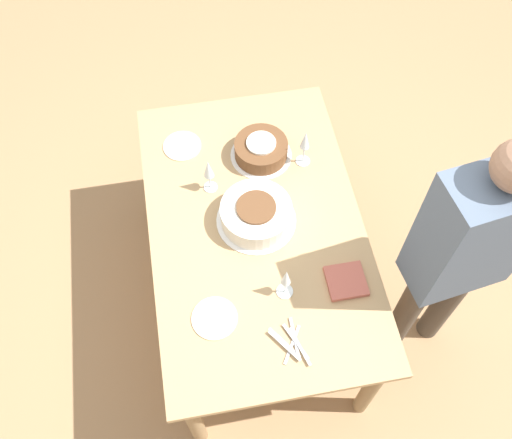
# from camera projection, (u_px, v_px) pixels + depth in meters

# --- Properties ---
(ground_plane) EXTENTS (12.00, 12.00, 0.00)m
(ground_plane) POSITION_uv_depth(u_px,v_px,m) (256.00, 293.00, 3.17)
(ground_plane) COLOR #A87F56
(dining_table) EXTENTS (1.54, 0.95, 0.74)m
(dining_table) POSITION_uv_depth(u_px,v_px,m) (256.00, 237.00, 2.62)
(dining_table) COLOR tan
(dining_table) RESTS_ON ground_plane
(cake_center_white) EXTENTS (0.36, 0.36, 0.12)m
(cake_center_white) POSITION_uv_depth(u_px,v_px,m) (256.00, 214.00, 2.50)
(cake_center_white) COLOR white
(cake_center_white) RESTS_ON dining_table
(cake_front_chocolate) EXTENTS (0.29, 0.29, 0.10)m
(cake_front_chocolate) POSITION_uv_depth(u_px,v_px,m) (261.00, 150.00, 2.70)
(cake_front_chocolate) COLOR white
(cake_front_chocolate) RESTS_ON dining_table
(wine_glass_near) EXTENTS (0.06, 0.06, 0.20)m
(wine_glass_near) POSITION_uv_depth(u_px,v_px,m) (209.00, 170.00, 2.53)
(wine_glass_near) COLOR silver
(wine_glass_near) RESTS_ON dining_table
(wine_glass_far) EXTENTS (0.07, 0.07, 0.21)m
(wine_glass_far) POSITION_uv_depth(u_px,v_px,m) (305.00, 142.00, 2.60)
(wine_glass_far) COLOR silver
(wine_glass_far) RESTS_ON dining_table
(wine_glass_extra) EXTENTS (0.07, 0.07, 0.19)m
(wine_glass_extra) POSITION_uv_depth(u_px,v_px,m) (286.00, 279.00, 2.27)
(wine_glass_extra) COLOR silver
(wine_glass_extra) RESTS_ON dining_table
(dessert_plate_left) EXTENTS (0.19, 0.19, 0.01)m
(dessert_plate_left) POSITION_uv_depth(u_px,v_px,m) (215.00, 318.00, 2.31)
(dessert_plate_left) COLOR beige
(dessert_plate_left) RESTS_ON dining_table
(dessert_plate_right) EXTENTS (0.18, 0.18, 0.01)m
(dessert_plate_right) POSITION_uv_depth(u_px,v_px,m) (182.00, 146.00, 2.77)
(dessert_plate_right) COLOR beige
(dessert_plate_right) RESTS_ON dining_table
(fork_pile) EXTENTS (0.21, 0.14, 0.02)m
(fork_pile) POSITION_uv_depth(u_px,v_px,m) (292.00, 343.00, 2.25)
(fork_pile) COLOR silver
(fork_pile) RESTS_ON dining_table
(napkin_stack) EXTENTS (0.16, 0.16, 0.02)m
(napkin_stack) POSITION_uv_depth(u_px,v_px,m) (346.00, 281.00, 2.38)
(napkin_stack) COLOR #B75B4C
(napkin_stack) RESTS_ON dining_table
(person_cutting) EXTENTS (0.27, 0.43, 1.59)m
(person_cutting) POSITION_uv_depth(u_px,v_px,m) (464.00, 250.00, 2.22)
(person_cutting) COLOR #4C4238
(person_cutting) RESTS_ON ground_plane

